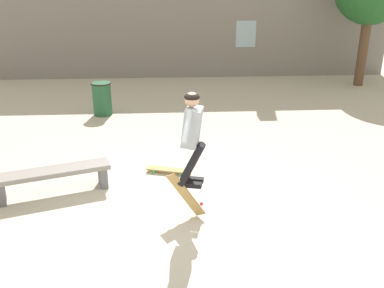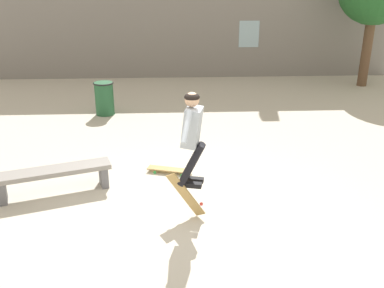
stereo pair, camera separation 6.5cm
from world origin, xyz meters
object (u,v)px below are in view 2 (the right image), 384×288
(park_bench, at_px, (54,175))
(skateboard_flipping, at_px, (186,195))
(trash_bin, at_px, (104,98))
(skateboard_resting, at_px, (170,169))
(skater, at_px, (192,131))

(park_bench, bearing_deg, skateboard_flipping, -40.05)
(park_bench, xyz_separation_m, trash_bin, (0.24, 4.35, 0.12))
(skateboard_resting, bearing_deg, skater, 119.80)
(trash_bin, bearing_deg, skater, -68.37)
(skater, relative_size, skateboard_flipping, 1.89)
(skater, bearing_deg, park_bench, 174.79)
(skater, xyz_separation_m, skateboard_flipping, (-0.10, -0.08, -0.98))
(skateboard_flipping, distance_m, skateboard_resting, 1.61)
(skateboard_flipping, height_order, skateboard_resting, skateboard_flipping)
(skateboard_resting, bearing_deg, park_bench, 36.30)
(park_bench, height_order, skateboard_flipping, skateboard_flipping)
(skateboard_flipping, bearing_deg, skateboard_resting, 108.64)
(trash_bin, relative_size, skateboard_resting, 1.01)
(skater, height_order, skateboard_flipping, skater)
(skateboard_resting, bearing_deg, trash_bin, -48.65)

